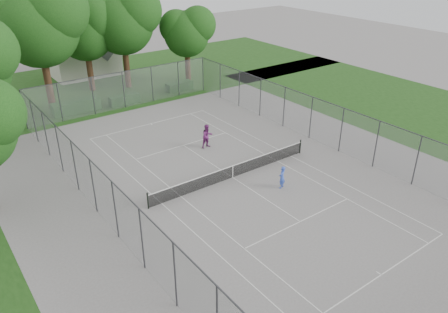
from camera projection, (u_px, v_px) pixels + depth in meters
ground at (233, 178)px, 29.68m from camera, size 120.00×120.00×0.00m
grass_far at (91, 85)px, 48.40m from camera, size 60.00×20.00×0.00m
grass_right at (417, 110)px, 41.31m from camera, size 16.00×40.00×0.00m
court_markings at (233, 177)px, 29.68m from camera, size 11.03×23.83×0.01m
tennis_net at (233, 171)px, 29.45m from camera, size 12.87×0.10×1.10m
perimeter_fence at (233, 154)px, 28.86m from camera, size 18.08×34.08×3.52m
tree_far_left at (38, 20)px, 38.10m from camera, size 8.29×7.57×11.91m
tree_far_midleft at (85, 27)px, 43.75m from camera, size 6.65×6.07×9.56m
tree_far_midright at (123, 18)px, 44.44m from camera, size 7.35×6.71×10.56m
tree_far_right at (187, 30)px, 47.21m from camera, size 5.70×5.20×8.19m
hedge_left at (76, 106)px, 40.57m from camera, size 4.38×1.31×1.09m
hedge_mid at (124, 100)px, 42.55m from camera, size 2.99×0.85×0.94m
hedge_right at (179, 86)px, 46.48m from camera, size 2.89×1.06×0.87m
house at (81, 43)px, 50.40m from camera, size 7.33×5.68×9.13m
girl_player at (282, 177)px, 28.17m from camera, size 0.66×0.57×1.53m
woman_player at (207, 136)px, 33.55m from camera, size 0.93×0.73×1.88m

